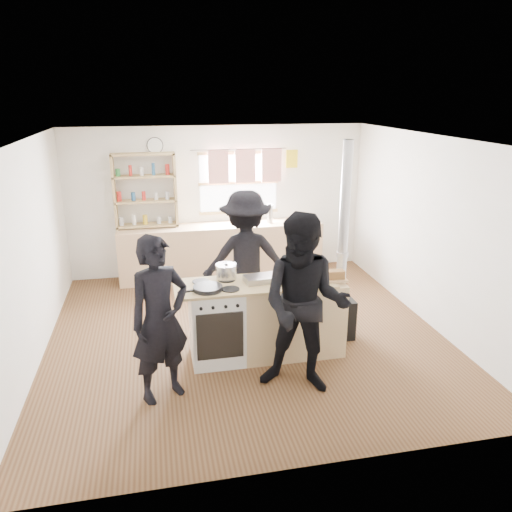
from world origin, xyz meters
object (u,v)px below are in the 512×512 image
(stockpot_stove, at_px, (226,272))
(flue_heater, at_px, (340,290))
(person_far, at_px, (246,259))
(person_near_right, at_px, (305,305))
(roast_tray, at_px, (261,278))
(person_near_left, at_px, (160,320))
(cooking_island, at_px, (266,318))
(bread_board, at_px, (334,276))
(stockpot_counter, at_px, (298,271))
(thermos, at_px, (270,214))
(skillet_greens, at_px, (208,288))

(stockpot_stove, bearing_deg, flue_heater, 2.16)
(flue_heater, bearing_deg, person_far, 148.74)
(person_near_right, bearing_deg, roast_tray, 133.82)
(roast_tray, height_order, person_near_left, person_near_left)
(cooking_island, bearing_deg, flue_heater, 13.86)
(bread_board, xyz_separation_m, person_far, (-0.86, 1.02, -0.07))
(cooking_island, relative_size, roast_tray, 4.88)
(cooking_island, bearing_deg, stockpot_counter, -1.82)
(cooking_island, distance_m, stockpot_stove, 0.73)
(cooking_island, xyz_separation_m, flue_heater, (1.01, 0.25, 0.18))
(stockpot_counter, bearing_deg, bread_board, -13.20)
(thermos, bearing_deg, bread_board, -88.12)
(person_far, bearing_deg, stockpot_counter, 116.77)
(stockpot_stove, xyz_separation_m, flue_heater, (1.45, 0.05, -0.37))
(person_far, bearing_deg, flue_heater, 149.76)
(thermos, bearing_deg, stockpot_stove, -113.70)
(bread_board, relative_size, person_far, 0.16)
(bread_board, bearing_deg, flue_heater, 57.80)
(roast_tray, relative_size, person_far, 0.22)
(thermos, distance_m, person_far, 2.02)
(person_near_left, xyz_separation_m, person_near_right, (1.45, -0.15, 0.09))
(skillet_greens, bearing_deg, thermos, 64.40)
(thermos, height_order, cooking_island, thermos)
(cooking_island, distance_m, roast_tray, 0.51)
(person_near_left, bearing_deg, flue_heater, -4.91)
(thermos, xyz_separation_m, cooking_island, (-0.69, -2.77, -0.59))
(thermos, bearing_deg, person_far, -112.40)
(thermos, relative_size, person_far, 0.17)
(skillet_greens, xyz_separation_m, bread_board, (1.48, 0.01, 0.02))
(cooking_island, xyz_separation_m, roast_tray, (-0.06, 0.02, 0.50))
(person_near_left, bearing_deg, cooking_island, 0.84)
(cooking_island, xyz_separation_m, person_near_left, (-1.23, -0.64, 0.40))
(roast_tray, bearing_deg, person_near_left, -150.63)
(thermos, height_order, roast_tray, thermos)
(stockpot_counter, bearing_deg, cooking_island, 178.18)
(flue_heater, bearing_deg, cooking_island, -166.14)
(thermos, relative_size, stockpot_stove, 1.23)
(thermos, xyz_separation_m, person_near_right, (-0.47, -3.56, -0.09))
(thermos, height_order, flue_heater, flue_heater)
(cooking_island, distance_m, stockpot_counter, 0.68)
(stockpot_counter, bearing_deg, person_near_left, -158.70)
(stockpot_counter, relative_size, bread_board, 1.10)
(person_near_right, bearing_deg, stockpot_counter, 103.76)
(stockpot_stove, height_order, stockpot_counter, stockpot_counter)
(stockpot_counter, relative_size, flue_heater, 0.13)
(person_near_right, bearing_deg, stockpot_stove, 148.61)
(stockpot_stove, height_order, person_near_right, person_near_right)
(thermos, bearing_deg, skillet_greens, -115.60)
(skillet_greens, xyz_separation_m, person_near_left, (-0.54, -0.52, -0.09))
(person_near_right, xyz_separation_m, person_far, (-0.29, 1.70, -0.04))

